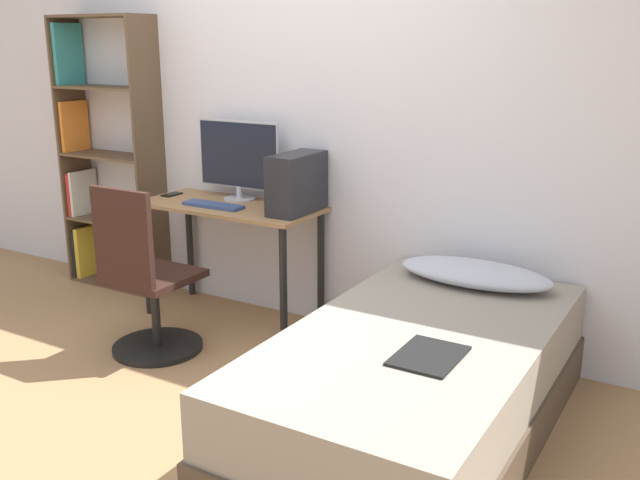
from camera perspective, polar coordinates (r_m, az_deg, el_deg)
ground_plane at (r=3.56m, az=-14.52°, el=-13.43°), size 14.00×14.00×0.00m
wall_back at (r=4.33m, az=-1.36°, el=9.64°), size 8.00×0.05×2.50m
desk at (r=4.41m, az=-7.16°, el=1.29°), size 1.14×0.52×0.74m
bookshelf at (r=5.25m, az=-17.04°, el=6.03°), size 0.76×0.28×1.87m
office_chair at (r=4.05m, az=-13.73°, el=-3.96°), size 0.51×0.51×0.97m
bed at (r=3.21m, az=7.76°, el=-11.41°), size 1.04×1.95×0.51m
pillow at (r=3.71m, az=12.27°, el=-2.62°), size 0.79×0.36×0.11m
magazine at (r=2.86m, az=8.68°, el=-9.15°), size 0.24×0.32×0.01m
monitor at (r=4.47m, az=-6.55°, el=6.55°), size 0.59×0.20×0.49m
keyboard at (r=4.33m, az=-8.54°, el=2.77°), size 0.39×0.11×0.02m
pc_tower at (r=4.12m, az=-1.87°, el=4.56°), size 0.18×0.40×0.34m
phone at (r=4.71m, az=-11.77°, el=3.59°), size 0.07×0.14×0.01m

